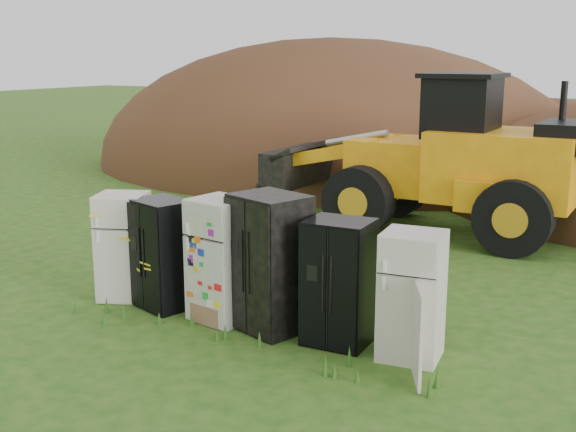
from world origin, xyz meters
name	(u,v)px	position (x,y,z in m)	size (l,w,h in m)	color
ground	(251,324)	(0.00, 0.00, 0.00)	(120.00, 120.00, 0.00)	#244F15
fridge_leftmost	(124,246)	(-2.42, -0.02, 0.86)	(0.76, 0.73, 1.72)	silver
fridge_black_side	(163,254)	(-1.60, -0.03, 0.86)	(0.89, 0.70, 1.71)	black
fridge_sticker	(222,260)	(-0.48, -0.03, 0.92)	(0.82, 0.76, 1.84)	silver
fridge_dark_mid	(270,263)	(0.34, -0.01, 0.99)	(1.01, 0.82, 1.97)	black
fridge_black_right	(338,282)	(1.41, 0.00, 0.86)	(0.86, 0.72, 1.73)	black
fridge_open_door	(412,296)	(2.45, 0.03, 0.85)	(0.77, 0.71, 1.69)	silver
wheel_loader	(421,153)	(0.11, 6.81, 1.75)	(7.22, 2.93, 3.49)	#F9A710
dirt_mound_left	(329,168)	(-5.69, 13.92, 0.00)	(17.57, 13.18, 8.86)	#462B16
dirt_mound_back	(511,165)	(-0.34, 17.72, 0.00)	(15.82, 10.55, 4.83)	#462B16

